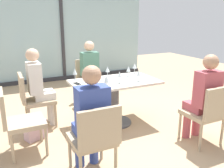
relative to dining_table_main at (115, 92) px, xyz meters
name	(u,v)px	position (x,y,z in m)	size (l,w,h in m)	color
ground_plane	(115,123)	(0.00, 0.00, -0.54)	(12.00, 12.00, 0.00)	tan
window_wall_backdrop	(62,36)	(0.00, 3.20, 0.67)	(4.78, 0.10, 2.70)	#97B7BC
dining_table_main	(115,92)	(0.00, 0.00, 0.00)	(1.37, 0.80, 0.73)	silver
chair_near_window	(89,78)	(0.00, 1.18, -0.05)	(0.46, 0.51, 0.87)	tan
chair_far_left	(33,97)	(-1.22, 0.46, -0.05)	(0.50, 0.46, 0.87)	tan
chair_front_right	(208,111)	(0.82, -1.18, -0.05)	(0.46, 0.50, 0.87)	tan
chair_front_left	(95,137)	(-0.82, -1.18, -0.05)	(0.46, 0.50, 0.87)	tan
chair_side_end	(17,118)	(-1.52, -0.31, -0.05)	(0.50, 0.46, 0.87)	tan
person_near_window	(91,70)	(0.00, 1.07, 0.16)	(0.34, 0.39, 1.26)	#4C7F6B
person_far_left	(39,84)	(-1.11, 0.46, 0.16)	(0.39, 0.34, 1.26)	silver
person_front_right	(204,95)	(0.82, -1.07, 0.16)	(0.34, 0.39, 1.26)	#B24C56
person_front_left	(91,115)	(-0.82, -1.07, 0.16)	(0.34, 0.39, 1.26)	#384C9E
wine_glass_0	(106,79)	(-0.28, -0.29, 0.32)	(0.07, 0.07, 0.18)	silver
wine_glass_1	(120,75)	(0.01, -0.15, 0.32)	(0.07, 0.07, 0.18)	silver
wine_glass_2	(135,66)	(0.56, 0.32, 0.32)	(0.07, 0.07, 0.18)	silver
wine_glass_3	(139,73)	(0.33, -0.18, 0.32)	(0.07, 0.07, 0.18)	silver
wine_glass_4	(107,69)	(0.00, 0.27, 0.32)	(0.07, 0.07, 0.18)	silver
wine_glass_5	(128,69)	(0.33, 0.14, 0.32)	(0.07, 0.07, 0.18)	silver
wine_glass_6	(75,72)	(-0.55, 0.33, 0.32)	(0.07, 0.07, 0.18)	silver
coffee_cup	(106,80)	(-0.17, -0.05, 0.23)	(0.08, 0.08, 0.09)	white
cell_phone_on_table	(77,84)	(-0.60, 0.09, 0.19)	(0.07, 0.14, 0.01)	black
handbag_0	(99,102)	(0.01, 0.69, -0.40)	(0.30, 0.16, 0.28)	#A3704C
handbag_1	(36,130)	(-1.28, 0.02, -0.40)	(0.30, 0.16, 0.28)	beige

